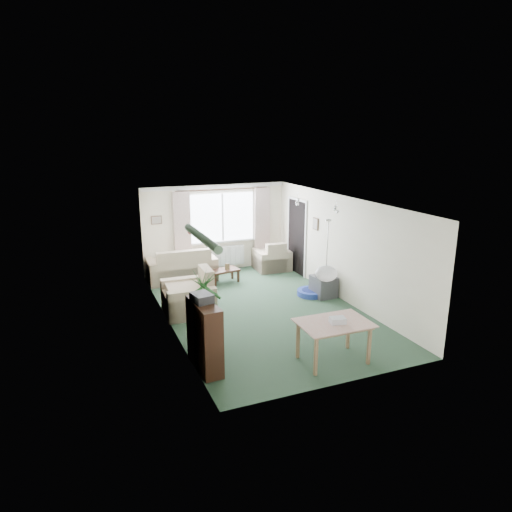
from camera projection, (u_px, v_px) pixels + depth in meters
name	position (u px, v px, depth m)	size (l,w,h in m)	color
ground	(261.00, 310.00, 9.96)	(6.50, 6.50, 0.00)	#28432F
window	(222.00, 217.00, 12.53)	(1.80, 0.03, 1.30)	white
curtain_rod	(223.00, 189.00, 12.25)	(2.60, 0.03, 0.03)	black
curtain_left	(182.00, 229.00, 12.08)	(0.45, 0.08, 2.00)	beige
curtain_right	(262.00, 223.00, 12.92)	(0.45, 0.08, 2.00)	beige
radiator	(223.00, 256.00, 12.78)	(1.20, 0.10, 0.55)	white
doorway	(297.00, 237.00, 12.39)	(0.03, 0.95, 2.00)	black
pendant_lamp	(326.00, 274.00, 7.60)	(0.36, 0.36, 0.36)	white
tinsel_garland	(202.00, 237.00, 6.61)	(1.60, 1.60, 0.12)	#196626
bauble_cluster_a	(298.00, 200.00, 10.66)	(0.20, 0.20, 0.20)	silver
bauble_cluster_b	(336.00, 207.00, 9.70)	(0.20, 0.20, 0.20)	silver
wall_picture_back	(156.00, 220.00, 11.85)	(0.28, 0.03, 0.22)	brown
wall_picture_right	(316.00, 224.00, 11.35)	(0.03, 0.24, 0.30)	brown
sofa	(181.00, 264.00, 11.90)	(1.75, 0.92, 0.87)	#BBA68E
armchair_corner	(272.00, 255.00, 12.83)	(0.92, 0.87, 0.82)	beige
armchair_left	(188.00, 291.00, 9.71)	(1.07, 1.02, 0.96)	#C2A893
coffee_table	(224.00, 276.00, 11.76)	(0.77, 0.43, 0.35)	black
photo_frame	(227.00, 267.00, 11.69)	(0.12, 0.02, 0.16)	brown
bookshelf	(204.00, 336.00, 7.37)	(0.31, 0.94, 1.14)	black
hifi_box	(202.00, 298.00, 7.24)	(0.28, 0.35, 0.14)	#37373C
houseplant	(205.00, 311.00, 7.96)	(0.63, 0.63, 1.48)	#1B5124
dining_table	(333.00, 342.00, 7.66)	(1.10, 0.73, 0.69)	tan
gift_box	(338.00, 321.00, 7.52)	(0.25, 0.18, 0.12)	silver
tv_cube	(323.00, 286.00, 10.74)	(0.49, 0.54, 0.49)	#404146
pet_bed	(311.00, 293.00, 10.86)	(0.66, 0.66, 0.13)	navy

